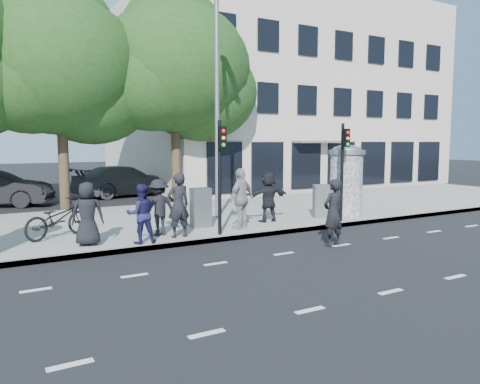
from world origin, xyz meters
TOP-DOWN VIEW (x-y plane):
  - ground at (0.00, 0.00)m, footprint 120.00×120.00m
  - sidewalk at (0.00, 7.50)m, footprint 40.00×8.00m
  - curb at (0.00, 3.55)m, footprint 40.00×0.10m
  - lane_dash_near at (0.00, -2.20)m, footprint 32.00×0.12m
  - lane_dash_far at (0.00, 1.40)m, footprint 32.00×0.12m
  - ad_column_right at (5.20, 4.70)m, footprint 1.36×1.36m
  - traffic_pole_near at (-0.60, 3.79)m, footprint 0.22×0.31m
  - traffic_pole_far at (4.20, 3.79)m, footprint 0.22×0.31m
  - street_lamp at (0.80, 6.63)m, footprint 0.25×0.93m
  - tree_near_left at (-3.50, 12.70)m, footprint 6.80×6.80m
  - tree_center at (1.50, 12.30)m, footprint 7.00×7.00m
  - building at (12.00, 19.99)m, footprint 20.30×15.85m
  - ped_a at (-4.35, 4.31)m, footprint 0.95×0.74m
  - ped_b at (-1.82, 4.10)m, footprint 0.71×0.48m
  - ped_c at (-3.02, 3.85)m, footprint 0.87×0.72m
  - ped_d at (-2.22, 4.64)m, footprint 1.18×0.82m
  - ped_e at (0.43, 4.35)m, footprint 1.30×1.04m
  - ped_f at (1.91, 5.01)m, footprint 1.66×0.70m
  - man_road at (1.74, 1.48)m, footprint 0.74×0.53m
  - bicycle at (-4.88, 5.78)m, footprint 1.60×2.22m
  - cabinet_left at (-0.56, 5.26)m, footprint 0.63×0.48m
  - cabinet_right at (4.10, 4.78)m, footprint 0.70×0.62m
  - car_right at (0.17, 16.44)m, footprint 3.68×5.99m

SIDE VIEW (x-z plane):
  - ground at x=0.00m, z-range 0.00..0.00m
  - lane_dash_near at x=0.00m, z-range 0.00..0.01m
  - lane_dash_far at x=0.00m, z-range 0.00..0.01m
  - sidewalk at x=0.00m, z-range 0.00..0.15m
  - curb at x=0.00m, z-range -0.01..0.15m
  - bicycle at x=-4.88m, z-range 0.15..1.26m
  - cabinet_right at x=4.10m, z-range 0.15..1.36m
  - cabinet_left at x=-0.56m, z-range 0.15..1.43m
  - car_right at x=0.17m, z-range 0.00..1.62m
  - man_road at x=1.74m, z-range 0.00..1.89m
  - ped_c at x=-3.02m, z-range 0.15..1.78m
  - ped_d at x=-2.22m, z-range 0.15..1.83m
  - ped_a at x=-4.35m, z-range 0.15..1.87m
  - ped_f at x=1.91m, z-range 0.15..1.90m
  - ped_b at x=-1.82m, z-range 0.15..2.03m
  - ped_e at x=0.43m, z-range 0.15..2.09m
  - ad_column_right at x=5.20m, z-range 0.21..2.86m
  - traffic_pole_near at x=-0.60m, z-range 0.53..3.93m
  - traffic_pole_far at x=4.20m, z-range 0.53..3.93m
  - street_lamp at x=0.80m, z-range 0.79..8.79m
  - building at x=12.00m, z-range -0.01..11.99m
  - tree_near_left at x=-3.50m, z-range 1.58..10.55m
  - tree_center at x=1.50m, z-range 1.66..10.96m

